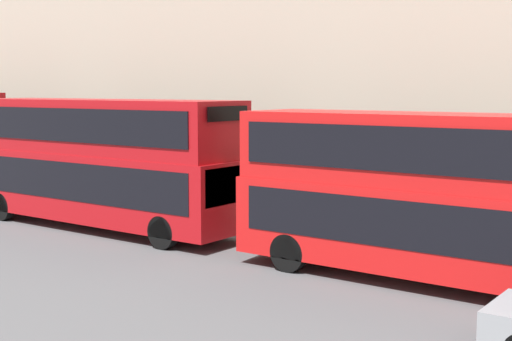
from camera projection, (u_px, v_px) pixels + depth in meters
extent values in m
cube|color=red|center=(450.00, 230.00, 16.94)|extent=(2.55, 10.91, 2.03)
cube|color=red|center=(453.00, 151.00, 16.72)|extent=(2.50, 10.69, 1.74)
cube|color=black|center=(451.00, 220.00, 16.91)|extent=(2.59, 10.03, 1.14)
cube|color=black|center=(453.00, 147.00, 16.71)|extent=(2.59, 10.03, 1.05)
cylinder|color=black|center=(289.00, 253.00, 18.38)|extent=(0.30, 1.00, 1.00)
cylinder|color=black|center=(332.00, 238.00, 20.19)|extent=(0.30, 1.00, 1.00)
cube|color=#A80F14|center=(101.00, 185.00, 24.05)|extent=(2.55, 11.04, 2.21)
cube|color=#A80F14|center=(99.00, 126.00, 23.82)|extent=(2.50, 10.82, 1.79)
cube|color=black|center=(100.00, 178.00, 24.02)|extent=(2.59, 10.16, 1.24)
cube|color=black|center=(99.00, 124.00, 23.81)|extent=(2.59, 10.16, 1.07)
cube|color=black|center=(228.00, 185.00, 20.80)|extent=(2.17, 0.06, 1.11)
cube|color=black|center=(228.00, 114.00, 20.56)|extent=(1.78, 0.06, 0.43)
cylinder|color=black|center=(163.00, 232.00, 20.97)|extent=(0.30, 1.00, 1.00)
cylinder|color=black|center=(212.00, 221.00, 22.78)|extent=(0.30, 1.00, 1.00)
cylinder|color=black|center=(3.00, 207.00, 25.54)|extent=(0.30, 1.00, 1.00)
cylinder|color=black|center=(54.00, 199.00, 27.35)|extent=(0.30, 1.00, 1.00)
cylinder|color=brown|center=(264.00, 209.00, 23.19)|extent=(0.36, 0.36, 1.60)
sphere|color=tan|center=(264.00, 182.00, 23.09)|extent=(0.22, 0.22, 0.22)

